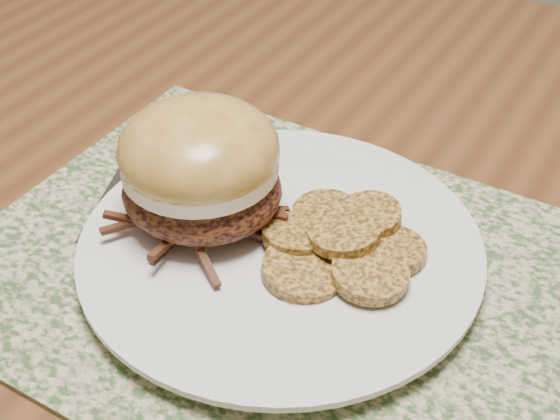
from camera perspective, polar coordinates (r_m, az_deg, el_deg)
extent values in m
cube|color=brown|center=(0.63, -1.56, 0.42)|extent=(1.50, 0.90, 0.04)
cylinder|color=brown|center=(1.46, -16.41, 5.69)|extent=(0.06, 0.06, 0.71)
cube|color=#365129|center=(0.53, 1.28, -5.06)|extent=(0.45, 0.33, 0.00)
cylinder|color=white|center=(0.54, 0.04, -2.91)|extent=(0.26, 0.26, 0.02)
ellipsoid|color=black|center=(0.54, -5.73, 1.53)|extent=(0.12, 0.11, 0.05)
cylinder|color=beige|center=(0.53, -5.88, 3.43)|extent=(0.11, 0.11, 0.01)
ellipsoid|color=#B6853C|center=(0.52, -5.96, 4.46)|extent=(0.12, 0.12, 0.06)
cylinder|color=#A87C31|center=(0.55, 3.33, -0.25)|extent=(0.05, 0.05, 0.01)
cylinder|color=#A87C31|center=(0.54, 6.51, -0.40)|extent=(0.06, 0.05, 0.02)
cylinder|color=#A87C31|center=(0.52, 7.86, -2.90)|extent=(0.06, 0.06, 0.01)
cylinder|color=#A87C31|center=(0.52, 1.13, -1.83)|extent=(0.06, 0.06, 0.02)
cylinder|color=#A87C31|center=(0.52, 4.71, -1.68)|extent=(0.07, 0.07, 0.01)
cylinder|color=#A87C31|center=(0.50, 6.62, -4.62)|extent=(0.06, 0.06, 0.01)
cylinder|color=#A87C31|center=(0.50, 1.76, -4.41)|extent=(0.07, 0.07, 0.02)
cube|color=#B2B2B9|center=(0.60, -12.22, 0.92)|extent=(0.05, 0.11, 0.00)
cube|color=#B2B2B9|center=(0.65, -10.26, 4.42)|extent=(0.02, 0.02, 0.00)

